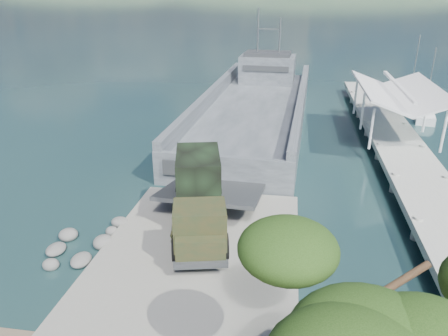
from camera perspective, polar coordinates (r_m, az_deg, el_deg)
ground at (r=22.59m, az=-3.49°, el=-12.26°), size 1400.00×1400.00×0.00m
boat_ramp at (r=21.65m, az=-4.07°, el=-13.23°), size 10.00×18.00×0.50m
shoreline_rocks at (r=24.86m, az=-17.57°, el=-9.81°), size 3.20×5.60×0.90m
pier at (r=39.50m, az=21.39°, el=4.60°), size 6.40×44.00×6.10m
landing_craft at (r=44.09m, az=3.99°, el=7.04°), size 11.23×38.35×11.28m
military_truck at (r=23.59m, az=-3.30°, el=-3.78°), size 4.25×8.62×3.84m
soldier at (r=21.42m, az=-6.08°, el=-9.72°), size 0.73×0.49×1.99m
sailboat_near at (r=50.21m, az=24.68°, el=6.35°), size 2.91×6.32×7.42m
sailboat_far at (r=58.67m, az=23.22°, el=8.77°), size 3.42×6.58×7.70m
overhang_tree at (r=11.47m, az=24.27°, el=-18.59°), size 7.97×7.34×7.23m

